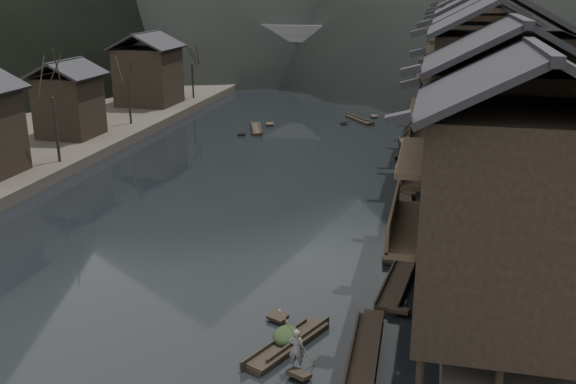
% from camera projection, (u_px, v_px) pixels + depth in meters
% --- Properties ---
extents(water, '(300.00, 300.00, 0.00)m').
position_uv_depth(water, '(171.00, 264.00, 36.53)').
color(water, black).
rests_on(water, ground).
extents(left_bank, '(40.00, 200.00, 1.20)m').
position_uv_depth(left_bank, '(38.00, 105.00, 80.93)').
color(left_bank, '#2D2823').
rests_on(left_bank, ground).
extents(stilt_houses, '(9.00, 67.60, 15.04)m').
position_uv_depth(stilt_houses, '(482.00, 73.00, 48.03)').
color(stilt_houses, black).
rests_on(stilt_houses, ground).
extents(left_houses, '(8.10, 53.20, 8.73)m').
position_uv_depth(left_houses, '(44.00, 94.00, 57.82)').
color(left_houses, black).
rests_on(left_houses, left_bank).
extents(bare_trees, '(3.90, 61.38, 7.80)m').
position_uv_depth(bare_trees, '(27.00, 100.00, 49.83)').
color(bare_trees, black).
rests_on(bare_trees, left_bank).
extents(moored_sampans, '(3.08, 63.06, 0.47)m').
position_uv_depth(moored_sampans, '(409.00, 171.00, 53.90)').
color(moored_sampans, black).
rests_on(moored_sampans, water).
extents(midriver_boats, '(13.69, 26.28, 0.45)m').
position_uv_depth(midriver_boats, '(324.00, 115.00, 76.73)').
color(midriver_boats, black).
rests_on(midriver_boats, water).
extents(stone_bridge, '(40.00, 6.00, 9.00)m').
position_uv_depth(stone_bridge, '(349.00, 50.00, 101.60)').
color(stone_bridge, '#4C4C4F').
rests_on(stone_bridge, ground).
extents(hero_sampan, '(3.05, 5.28, 0.44)m').
position_uv_depth(hero_sampan, '(287.00, 343.00, 28.07)').
color(hero_sampan, black).
rests_on(hero_sampan, water).
extents(cargo_heap, '(1.19, 1.55, 0.71)m').
position_uv_depth(cargo_heap, '(286.00, 329.00, 28.11)').
color(cargo_heap, black).
rests_on(cargo_heap, hero_sampan).
extents(boatman, '(0.65, 0.43, 1.77)m').
position_uv_depth(boatman, '(296.00, 344.00, 25.96)').
color(boatman, '#575659').
rests_on(boatman, hero_sampan).
extents(bamboo_pole, '(1.38, 2.03, 4.06)m').
position_uv_depth(bamboo_pole, '(302.00, 279.00, 25.01)').
color(bamboo_pole, '#8C7A51').
rests_on(bamboo_pole, boatman).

